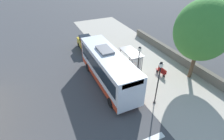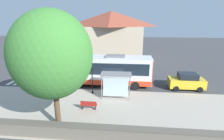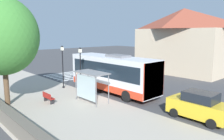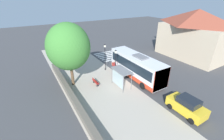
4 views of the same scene
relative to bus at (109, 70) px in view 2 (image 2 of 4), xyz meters
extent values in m
plane|color=#424244|center=(-1.76, -0.49, -1.96)|extent=(120.00, 120.00, 0.00)
cube|color=#ADA393|center=(-6.26, -0.49, -1.95)|extent=(9.00, 44.00, 0.02)
cube|color=silver|center=(3.24, 8.01, -1.95)|extent=(9.00, 0.50, 0.01)
cube|color=silver|center=(3.24, 8.96, -1.95)|extent=(9.00, 0.50, 0.01)
cube|color=silver|center=(3.24, 9.91, -1.95)|extent=(9.00, 0.50, 0.01)
cube|color=silver|center=(3.24, 10.86, -1.95)|extent=(9.00, 0.50, 0.01)
cube|color=silver|center=(3.24, 11.81, -1.95)|extent=(9.00, 0.50, 0.01)
cube|color=silver|center=(3.24, 12.76, -1.95)|extent=(9.00, 0.50, 0.01)
cube|color=#6B6356|center=(-10.31, -0.49, -1.45)|extent=(0.50, 20.00, 1.01)
cube|color=#5B5449|center=(-10.31, -0.49, -0.90)|extent=(0.60, 20.00, 0.08)
cube|color=#C6B293|center=(15.29, 1.33, 1.27)|extent=(7.22, 12.28, 6.46)
pyramid|color=brown|center=(15.29, 1.33, 5.95)|extent=(7.82, 12.88, 2.90)
cube|color=silver|center=(0.00, 0.02, 0.05)|extent=(2.64, 10.09, 3.12)
cube|color=black|center=(0.00, 0.02, 0.46)|extent=(2.68, 9.28, 1.37)
cube|color=red|center=(0.00, 0.02, -1.19)|extent=(2.68, 9.89, 0.62)
cube|color=red|center=(0.00, -5.00, 0.05)|extent=(2.68, 0.06, 2.99)
cube|color=black|center=(0.00, 5.02, 1.30)|extent=(1.98, 0.08, 0.44)
cube|color=slate|center=(0.00, -0.74, 1.72)|extent=(1.32, 2.22, 0.22)
cylinder|color=black|center=(-1.24, 3.55, -1.46)|extent=(0.30, 1.00, 1.00)
cylinder|color=black|center=(1.24, 3.55, -1.46)|extent=(0.30, 1.00, 1.00)
cylinder|color=black|center=(-1.24, -3.11, -1.46)|extent=(0.30, 1.00, 1.00)
cylinder|color=black|center=(1.24, -3.11, -1.46)|extent=(0.30, 1.00, 1.00)
cylinder|color=slate|center=(-2.73, -2.47, -0.70)|extent=(0.08, 0.08, 2.50)
cylinder|color=slate|center=(-2.73, 0.35, -0.70)|extent=(0.08, 0.08, 2.50)
cylinder|color=slate|center=(-4.05, -2.47, -0.70)|extent=(0.08, 0.08, 2.50)
cylinder|color=slate|center=(-4.05, 0.35, -0.70)|extent=(0.08, 0.08, 2.50)
cube|color=slate|center=(-3.39, -1.06, 0.59)|extent=(1.61, 3.12, 0.08)
cube|color=silver|center=(-4.03, -1.06, -0.58)|extent=(0.03, 2.54, 2.00)
cylinder|color=#2D3347|center=(-1.72, 3.80, -1.55)|extent=(0.12, 0.12, 0.81)
cylinder|color=#2D3347|center=(-1.56, 3.80, -1.55)|extent=(0.12, 0.12, 0.81)
cube|color=maroon|center=(-1.64, 3.80, -0.81)|extent=(0.34, 0.22, 0.66)
sphere|color=tan|center=(-1.64, 3.80, -0.37)|extent=(0.23, 0.23, 0.23)
cube|color=maroon|center=(-6.24, 1.19, -1.51)|extent=(0.40, 1.46, 0.06)
cube|color=maroon|center=(-6.41, 1.19, -1.28)|extent=(0.04, 1.46, 0.40)
cube|color=black|center=(-6.24, 0.60, -1.73)|extent=(0.32, 0.06, 0.45)
cube|color=black|center=(-6.24, 1.77, -1.73)|extent=(0.32, 0.06, 0.45)
cylinder|color=black|center=(-2.69, 1.58, -1.88)|extent=(0.24, 0.24, 0.16)
cylinder|color=black|center=(-2.69, 1.58, 0.05)|extent=(0.10, 0.10, 4.02)
cube|color=silver|center=(-2.69, 1.58, 2.24)|extent=(0.24, 0.24, 0.35)
pyramid|color=black|center=(-2.69, 1.58, 2.48)|extent=(0.28, 0.28, 0.14)
cylinder|color=black|center=(-2.72, 4.82, -1.88)|extent=(0.24, 0.24, 0.16)
cylinder|color=black|center=(-2.72, 4.82, 0.07)|extent=(0.10, 0.10, 4.04)
cube|color=silver|center=(-2.72, 4.82, 2.26)|extent=(0.24, 0.24, 0.35)
pyramid|color=black|center=(-2.72, 4.82, 2.51)|extent=(0.28, 0.28, 0.14)
cylinder|color=brown|center=(-8.99, 2.95, 0.07)|extent=(0.41, 0.41, 4.05)
ellipsoid|color=#3D7F33|center=(-8.99, 2.95, 3.63)|extent=(5.59, 5.59, 6.15)
cube|color=gold|center=(-0.42, -9.03, -1.17)|extent=(1.83, 3.97, 1.02)
cube|color=black|center=(-0.42, -9.13, -0.35)|extent=(1.55, 2.06, 0.63)
cylinder|color=black|center=(-1.28, -7.74, -1.64)|extent=(0.22, 0.64, 0.64)
cylinder|color=black|center=(0.44, -7.74, -1.64)|extent=(0.22, 0.64, 0.64)
cylinder|color=black|center=(-1.28, -10.32, -1.64)|extent=(0.22, 0.64, 0.64)
cylinder|color=black|center=(0.44, -10.32, -1.64)|extent=(0.22, 0.64, 0.64)
camera|label=1|loc=(6.05, 14.26, 9.75)|focal=28.00mm
camera|label=2|loc=(-20.24, -2.27, 6.04)|focal=28.00mm
camera|label=3|loc=(-14.33, -15.47, 3.84)|focal=35.00mm
camera|label=4|loc=(-13.67, -15.77, 9.40)|focal=24.00mm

